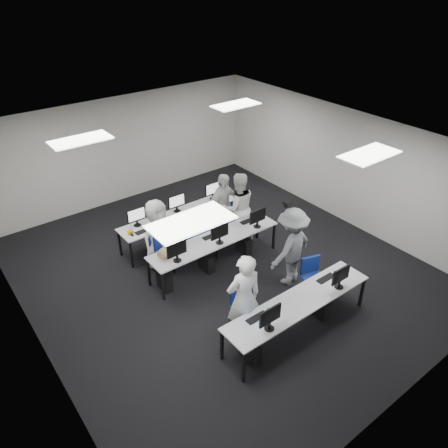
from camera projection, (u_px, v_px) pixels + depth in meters
room at (220, 213)px, 9.23m from camera, size 9.00×9.02×3.00m
ceiling_panels at (220, 147)px, 8.45m from camera, size 5.20×4.60×0.02m
desk_front at (299, 303)px, 8.03m from camera, size 3.20×0.70×0.73m
desk_mid at (215, 241)px, 9.79m from camera, size 3.20×0.70×0.73m
desk_back at (181, 216)px, 10.74m from camera, size 3.20×0.70×0.73m
equipment_front at (290, 321)px, 8.09m from camera, size 2.51×0.41×1.19m
equipment_mid at (209, 256)px, 9.85m from camera, size 2.91×0.41×1.19m
equipment_back at (188, 224)px, 11.02m from camera, size 2.91×0.41×1.19m
chair_0 at (244, 316)px, 8.32m from camera, size 0.55×0.57×0.87m
chair_1 at (313, 285)px, 9.09m from camera, size 0.55×0.58×0.89m
chair_2 at (162, 260)px, 9.87m from camera, size 0.51×0.54×0.88m
chair_3 at (204, 244)px, 10.36m from camera, size 0.59×0.62×0.99m
chair_4 at (238, 226)px, 11.07m from camera, size 0.46×0.50×0.93m
chair_5 at (160, 253)px, 10.06m from camera, size 0.47×0.51×0.91m
chair_6 at (190, 239)px, 10.57m from camera, size 0.53×0.57×0.91m
chair_7 at (228, 227)px, 11.02m from camera, size 0.47×0.51×0.94m
handbag at (165, 253)px, 9.07m from camera, size 0.37×0.28×0.27m
student_0 at (244, 299)px, 7.77m from camera, size 0.75×0.57×1.86m
student_1 at (238, 207)px, 10.66m from camera, size 1.06×0.95×1.80m
student_2 at (158, 235)px, 9.71m from camera, size 0.93×0.72×1.69m
student_3 at (223, 207)px, 10.76m from camera, size 1.08×0.61×1.74m
photographer at (291, 247)px, 9.20m from camera, size 1.24×0.82×1.80m
dslr_camera at (288, 204)px, 8.81m from camera, size 0.16×0.20×0.10m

